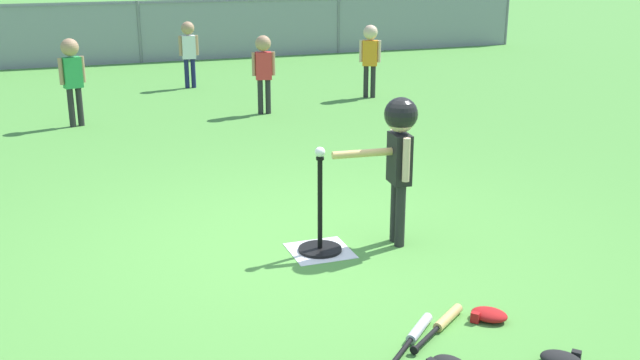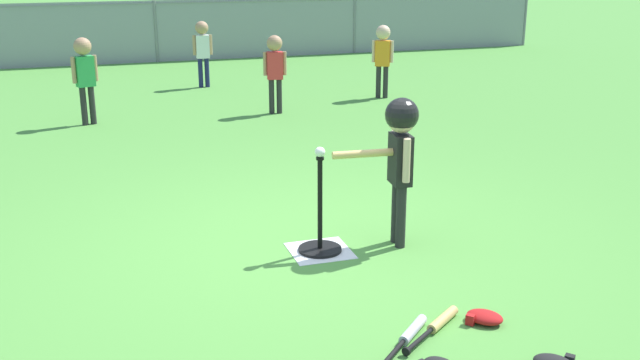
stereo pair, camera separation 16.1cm
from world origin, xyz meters
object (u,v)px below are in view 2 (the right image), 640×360
at_px(batting_tee, 320,236).
at_px(batter_child, 400,142).
at_px(fielder_near_right, 275,64).
at_px(spare_bat_silver, 409,335).
at_px(baseball_on_tee, 320,152).
at_px(glove_by_plate, 484,317).
at_px(fielder_deep_left, 383,51).
at_px(fielder_deep_right, 85,69).
at_px(fielder_deep_center, 203,45).
at_px(spare_bat_wood, 438,324).

xyz_separation_m(batting_tee, batter_child, (0.59, -0.05, 0.68)).
relative_size(fielder_near_right, spare_bat_silver, 2.16).
bearing_deg(baseball_on_tee, glove_by_plate, -65.87).
bearing_deg(baseball_on_tee, fielder_near_right, 79.40).
xyz_separation_m(batting_tee, fielder_near_right, (0.87, 4.65, 0.55)).
relative_size(baseball_on_tee, fielder_deep_left, 0.07).
distance_m(fielder_deep_right, fielder_near_right, 2.39).
distance_m(baseball_on_tee, batter_child, 0.59).
relative_size(fielder_deep_center, spare_bat_wood, 1.98).
bearing_deg(batting_tee, baseball_on_tee, 0.00).
bearing_deg(batter_child, spare_bat_wood, -102.58).
bearing_deg(baseball_on_tee, spare_bat_wood, -76.96).
height_order(fielder_deep_center, spare_bat_silver, fielder_deep_center).
height_order(baseball_on_tee, batter_child, batter_child).
xyz_separation_m(spare_bat_wood, glove_by_plate, (0.29, -0.02, 0.01)).
height_order(batting_tee, fielder_deep_center, fielder_deep_center).
bearing_deg(fielder_deep_center, spare_bat_silver, -91.30).
bearing_deg(batting_tee, fielder_near_right, 79.40).
relative_size(fielder_near_right, glove_by_plate, 3.83).
relative_size(spare_bat_silver, glove_by_plate, 1.77).
distance_m(fielder_deep_left, glove_by_plate, 6.87).
height_order(fielder_deep_right, spare_bat_wood, fielder_deep_right).
relative_size(baseball_on_tee, spare_bat_silver, 0.15).
bearing_deg(glove_by_plate, fielder_deep_center, 92.26).
bearing_deg(fielder_near_right, batting_tee, -100.60).
xyz_separation_m(batting_tee, spare_bat_silver, (0.09, -1.39, -0.09)).
height_order(batting_tee, spare_bat_silver, batting_tee).
height_order(batter_child, fielder_near_right, batter_child).
bearing_deg(glove_by_plate, fielder_deep_right, 109.18).
bearing_deg(spare_bat_silver, fielder_deep_right, 104.68).
relative_size(fielder_deep_left, spare_bat_wood, 2.03).
bearing_deg(fielder_deep_left, baseball_on_tee, -116.73).
xyz_separation_m(baseball_on_tee, spare_bat_wood, (0.31, -1.32, -0.73)).
xyz_separation_m(fielder_near_right, spare_bat_wood, (-0.56, -5.97, -0.63)).
height_order(spare_bat_silver, spare_bat_wood, same).
distance_m(batter_child, fielder_deep_right, 5.23).
relative_size(batter_child, spare_bat_silver, 2.34).
relative_size(batting_tee, glove_by_plate, 2.67).
bearing_deg(fielder_deep_right, spare_bat_silver, -75.32).
relative_size(fielder_near_right, fielder_deep_center, 1.01).
height_order(fielder_deep_left, glove_by_plate, fielder_deep_left).
bearing_deg(spare_bat_silver, baseball_on_tee, 93.74).
height_order(baseball_on_tee, fielder_deep_center, fielder_deep_center).
height_order(spare_bat_silver, glove_by_plate, glove_by_plate).
height_order(fielder_near_right, glove_by_plate, fielder_near_right).
xyz_separation_m(baseball_on_tee, batter_child, (0.59, -0.05, 0.04)).
bearing_deg(baseball_on_tee, spare_bat_silver, -86.26).
xyz_separation_m(baseball_on_tee, fielder_deep_center, (0.28, 6.84, -0.10)).
bearing_deg(fielder_near_right, fielder_deep_left, 17.32).
bearing_deg(fielder_deep_center, batter_child, -87.41).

